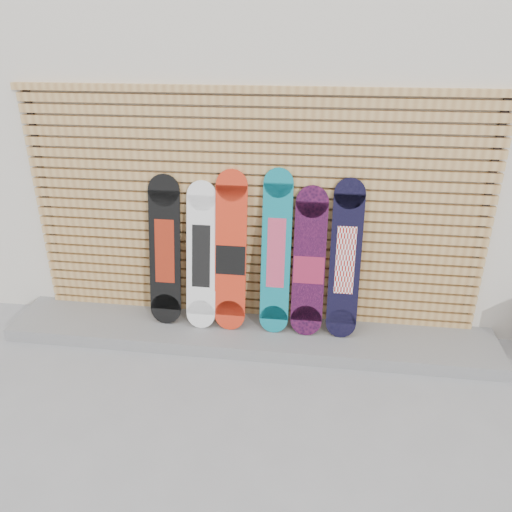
% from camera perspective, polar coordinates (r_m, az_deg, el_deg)
% --- Properties ---
extents(ground, '(80.00, 80.00, 0.00)m').
position_cam_1_polar(ground, '(4.31, -0.17, -14.61)').
color(ground, gray).
rests_on(ground, ground).
extents(building, '(12.00, 5.00, 3.60)m').
position_cam_1_polar(building, '(6.87, 8.33, 16.63)').
color(building, beige).
rests_on(building, ground).
extents(concrete_step, '(4.60, 0.70, 0.12)m').
position_cam_1_polar(concrete_step, '(4.84, -0.83, -8.84)').
color(concrete_step, slate).
rests_on(concrete_step, ground).
extents(slat_wall, '(4.26, 0.08, 2.29)m').
position_cam_1_polar(slat_wall, '(4.58, -0.38, 5.26)').
color(slat_wall, '#B6864C').
rests_on(slat_wall, ground).
extents(snowboard_0, '(0.30, 0.30, 1.42)m').
position_cam_1_polar(snowboard_0, '(4.74, -10.37, 0.55)').
color(snowboard_0, black).
rests_on(snowboard_0, concrete_step).
extents(snowboard_1, '(0.28, 0.33, 1.37)m').
position_cam_1_polar(snowboard_1, '(4.64, -6.27, -0.02)').
color(snowboard_1, white).
rests_on(snowboard_1, concrete_step).
extents(snowboard_2, '(0.29, 0.32, 1.48)m').
position_cam_1_polar(snowboard_2, '(4.57, -2.91, 0.32)').
color(snowboard_2, red).
rests_on(snowboard_2, concrete_step).
extents(snowboard_3, '(0.27, 0.31, 1.51)m').
position_cam_1_polar(snowboard_3, '(4.51, 2.31, 0.34)').
color(snowboard_3, '#0D7583').
rests_on(snowboard_3, concrete_step).
extents(snowboard_4, '(0.29, 0.32, 1.36)m').
position_cam_1_polar(snowboard_4, '(4.53, 6.08, -0.86)').
color(snowboard_4, black).
rests_on(snowboard_4, concrete_step).
extents(snowboard_5, '(0.28, 0.31, 1.44)m').
position_cam_1_polar(snowboard_5, '(4.52, 10.16, -0.48)').
color(snowboard_5, black).
rests_on(snowboard_5, concrete_step).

